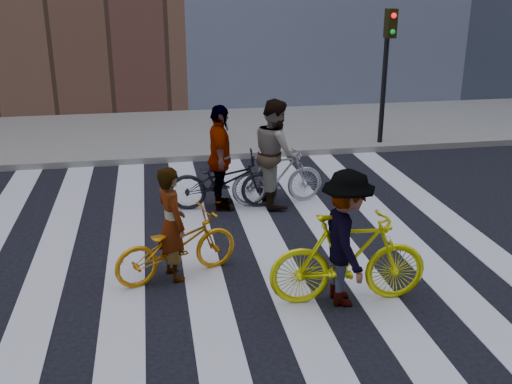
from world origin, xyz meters
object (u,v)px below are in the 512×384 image
object	(u,v)px
bike_silver_mid	(278,177)
rider_left	(172,224)
bike_dark_rear	(223,181)
rider_right	(346,238)
bike_yellow_right	(348,259)
rider_mid	(275,153)
traffic_signal	(387,55)
bike_yellow_left	(176,246)
rider_rear	(220,158)

from	to	relation	value
bike_silver_mid	rider_left	size ratio (longest dim) A/B	1.07
bike_dark_rear	rider_right	world-z (taller)	rider_right
bike_yellow_right	rider_mid	world-z (taller)	rider_mid
traffic_signal	bike_silver_mid	size ratio (longest dim) A/B	1.91
bike_dark_rear	rider_left	distance (m)	2.75
bike_yellow_left	bike_silver_mid	world-z (taller)	bike_silver_mid
bike_dark_rear	traffic_signal	bearing A→B (deg)	-48.68
bike_yellow_left	rider_rear	xyz separation A→B (m)	(0.93, 2.53, 0.49)
rider_left	rider_rear	size ratio (longest dim) A/B	0.85
bike_silver_mid	rider_mid	distance (m)	0.47
bike_yellow_right	rider_rear	bearing A→B (deg)	22.40
traffic_signal	bike_yellow_left	distance (m)	8.12
rider_left	rider_right	size ratio (longest dim) A/B	0.91
bike_yellow_right	rider_left	size ratio (longest dim) A/B	1.25
rider_left	rider_rear	distance (m)	2.72
rider_left	bike_silver_mid	bearing A→B (deg)	-58.91
bike_dark_rear	rider_right	xyz separation A→B (m)	(1.10, -3.61, 0.38)
bike_silver_mid	rider_mid	world-z (taller)	rider_mid
bike_dark_rear	rider_right	size ratio (longest dim) A/B	1.10
bike_dark_rear	rider_mid	distance (m)	1.08
bike_yellow_left	rider_mid	xyz separation A→B (m)	(1.95, 2.60, 0.51)
traffic_signal	rider_left	world-z (taller)	traffic_signal
bike_dark_rear	bike_silver_mid	bearing A→B (deg)	-82.68
traffic_signal	bike_silver_mid	xyz separation A→B (m)	(-3.31, -3.28, -1.76)
bike_silver_mid	rider_right	size ratio (longest dim) A/B	0.97
bike_yellow_left	bike_yellow_right	size ratio (longest dim) A/B	0.88
bike_yellow_left	bike_dark_rear	distance (m)	2.72
bike_yellow_left	bike_silver_mid	bearing A→B (deg)	-58.22
bike_yellow_left	rider_left	bearing A→B (deg)	69.35
bike_yellow_left	rider_left	distance (m)	0.34
bike_yellow_right	rider_left	world-z (taller)	rider_left
traffic_signal	rider_mid	bearing A→B (deg)	-135.75
bike_yellow_right	rider_mid	distance (m)	3.70
bike_silver_mid	rider_mid	size ratio (longest dim) A/B	0.88
rider_mid	rider_left	bearing A→B (deg)	137.55
bike_yellow_left	bike_dark_rear	xyz separation A→B (m)	(0.98, 2.53, 0.05)
bike_yellow_left	rider_rear	world-z (taller)	rider_rear
rider_rear	rider_right	bearing A→B (deg)	-158.61
bike_yellow_left	bike_silver_mid	distance (m)	3.28
traffic_signal	rider_right	world-z (taller)	traffic_signal
bike_yellow_left	rider_rear	bearing A→B (deg)	-40.83
traffic_signal	bike_yellow_right	distance (m)	7.82
bike_yellow_left	rider_mid	bearing A→B (deg)	-57.52
bike_silver_mid	bike_dark_rear	size ratio (longest dim) A/B	0.88
bike_yellow_right	rider_rear	distance (m)	3.82
traffic_signal	rider_right	size ratio (longest dim) A/B	1.86
bike_yellow_right	rider_mid	size ratio (longest dim) A/B	1.03
bike_dark_rear	rider_right	bearing A→B (deg)	-159.34
rider_mid	bike_yellow_right	bearing A→B (deg)	177.99
bike_dark_rear	rider_left	world-z (taller)	rider_left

